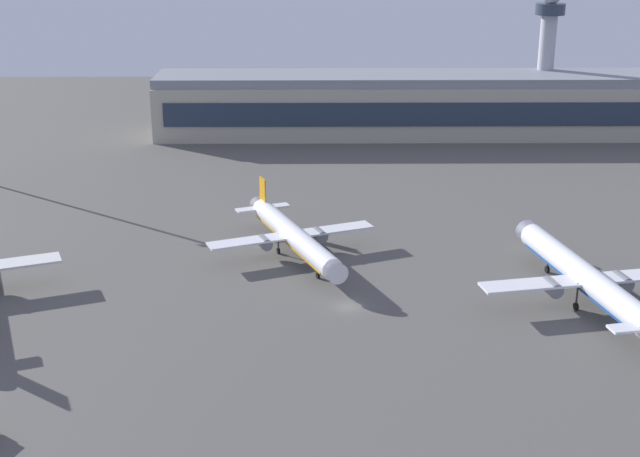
# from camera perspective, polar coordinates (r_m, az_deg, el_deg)

# --- Properties ---
(ground_plane) EXTENTS (416.00, 416.00, 0.00)m
(ground_plane) POSITION_cam_1_polar(r_m,az_deg,el_deg) (132.94, 1.79, -5.10)
(ground_plane) COLOR #56544F
(terminal_building) EXTENTS (157.65, 22.40, 16.40)m
(terminal_building) POSITION_cam_1_polar(r_m,az_deg,el_deg) (242.23, 8.40, 7.97)
(terminal_building) COLOR #B2AD99
(terminal_building) RESTS_ON ground
(control_tower) EXTENTS (8.00, 8.00, 39.46)m
(control_tower) POSITION_cam_1_polar(r_m,az_deg,el_deg) (251.89, 14.54, 11.39)
(control_tower) COLOR #A8A8B2
(control_tower) RESTS_ON ground
(airplane_terminal_side) EXTENTS (33.48, 42.78, 11.03)m
(airplane_terminal_side) POSITION_cam_1_polar(r_m,az_deg,el_deg) (138.40, 16.88, -3.08)
(airplane_terminal_side) COLOR white
(airplane_terminal_side) RESTS_ON ground
(airplane_taxiway_distant) EXTENTS (28.99, 36.75, 9.87)m
(airplane_taxiway_distant) POSITION_cam_1_polar(r_m,az_deg,el_deg) (151.52, -1.77, -0.44)
(airplane_taxiway_distant) COLOR white
(airplane_taxiway_distant) RESTS_ON ground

